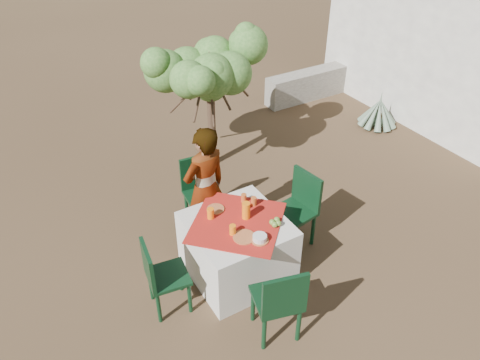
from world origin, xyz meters
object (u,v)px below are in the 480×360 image
at_px(table, 237,248).
at_px(agave, 378,113).
at_px(shrub_tree, 212,75).
at_px(chair_right, 299,206).
at_px(chair_near, 280,301).
at_px(chair_far, 201,189).
at_px(person, 205,189).
at_px(guesthouse, 477,24).
at_px(juice_pitcher, 246,210).
at_px(chair_left, 160,275).

bearing_deg(table, agave, 24.61).
relative_size(shrub_tree, agave, 2.49).
bearing_deg(chair_right, chair_near, -51.95).
distance_m(chair_near, shrub_tree, 3.49).
relative_size(chair_far, shrub_tree, 0.51).
xyz_separation_m(person, guesthouse, (6.01, 1.08, 0.70)).
xyz_separation_m(chair_far, juice_pitcher, (0.05, -1.02, 0.34)).
height_order(shrub_tree, agave, shrub_tree).
relative_size(agave, juice_pitcher, 3.70).
bearing_deg(juice_pitcher, chair_near, -102.50).
xyz_separation_m(chair_near, chair_right, (1.02, 1.07, 0.00)).
height_order(chair_right, juice_pitcher, chair_right).
bearing_deg(chair_left, agave, -61.67).
height_order(table, chair_near, chair_near).
bearing_deg(person, guesthouse, 178.59).
height_order(chair_left, guesthouse, guesthouse).
height_order(shrub_tree, guesthouse, guesthouse).
distance_m(person, juice_pitcher, 0.67).
relative_size(chair_far, chair_left, 1.06).
xyz_separation_m(chair_right, person, (-0.96, 0.56, 0.27)).
xyz_separation_m(table, person, (-0.04, 0.66, 0.42)).
bearing_deg(chair_far, chair_left, -126.83).
height_order(chair_right, person, person).
xyz_separation_m(chair_far, chair_left, (-1.00, -1.08, -0.03)).
distance_m(table, guesthouse, 6.32).
bearing_deg(chair_near, person, -77.45).
height_order(guesthouse, juice_pitcher, guesthouse).
height_order(table, juice_pitcher, juice_pitcher).
relative_size(table, person, 0.81).
height_order(agave, juice_pitcher, juice_pitcher).
bearing_deg(person, chair_left, 26.75).
bearing_deg(juice_pitcher, shrub_tree, 70.76).
bearing_deg(table, chair_left, -177.36).
xyz_separation_m(chair_right, shrub_tree, (-0.02, 2.14, 0.91)).
bearing_deg(table, chair_right, 6.66).
bearing_deg(shrub_tree, chair_far, -124.44).
height_order(chair_right, shrub_tree, shrub_tree).
relative_size(chair_far, person, 0.59).
bearing_deg(shrub_tree, chair_left, -128.67).
height_order(chair_far, juice_pitcher, juice_pitcher).
height_order(chair_far, shrub_tree, shrub_tree).
distance_m(chair_far, shrub_tree, 1.74).
distance_m(table, chair_far, 1.05).
distance_m(chair_left, shrub_tree, 3.09).
bearing_deg(person, chair_right, 138.36).
distance_m(chair_far, person, 0.48).
height_order(person, shrub_tree, shrub_tree).
xyz_separation_m(chair_near, agave, (4.04, 2.77, -0.28)).
relative_size(chair_far, agave, 1.28).
height_order(person, guesthouse, guesthouse).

